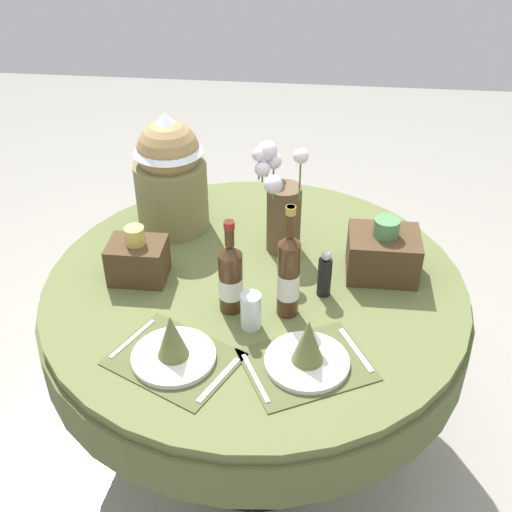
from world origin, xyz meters
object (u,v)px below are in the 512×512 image
object	(u,v)px
place_setting_left	(173,347)
woven_basket_side_right	(383,253)
woven_basket_side_left	(138,259)
dining_table	(255,312)
tumbler_near_left	(251,311)
wine_bottle_rear	(289,275)
flower_vase	(281,206)
pepper_mill	(325,275)
gift_tub_back_left	(170,168)
wine_bottle_left	(231,277)
place_setting_right	(308,352)

from	to	relation	value
place_setting_left	woven_basket_side_right	world-z (taller)	woven_basket_side_right
woven_basket_side_left	woven_basket_side_right	world-z (taller)	woven_basket_side_right
dining_table	woven_basket_side_left	world-z (taller)	woven_basket_side_left
place_setting_left	tumbler_near_left	world-z (taller)	place_setting_left
place_setting_left	wine_bottle_rear	bearing A→B (deg)	38.43
flower_vase	woven_basket_side_left	bearing A→B (deg)	-153.63
pepper_mill	woven_basket_side_right	bearing A→B (deg)	35.77
dining_table	gift_tub_back_left	xyz separation A→B (m)	(-0.34, 0.32, 0.37)
place_setting_left	wine_bottle_rear	world-z (taller)	wine_bottle_rear
wine_bottle_left	tumbler_near_left	size ratio (longest dim) A/B	2.73
dining_table	woven_basket_side_right	bearing A→B (deg)	13.11
dining_table	pepper_mill	world-z (taller)	pepper_mill
gift_tub_back_left	woven_basket_side_left	xyz separation A→B (m)	(-0.05, -0.33, -0.17)
place_setting_left	place_setting_right	distance (m)	0.38
flower_vase	wine_bottle_left	xyz separation A→B (m)	(-0.13, -0.35, -0.05)
dining_table	place_setting_left	xyz separation A→B (m)	(-0.19, -0.39, 0.18)
flower_vase	dining_table	bearing A→B (deg)	-107.66
woven_basket_side_right	dining_table	bearing A→B (deg)	-166.89
flower_vase	woven_basket_side_left	xyz separation A→B (m)	(-0.45, -0.22, -0.10)
flower_vase	wine_bottle_rear	xyz separation A→B (m)	(0.05, -0.35, -0.03)
place_setting_right	pepper_mill	size ratio (longest dim) A/B	2.55
flower_vase	wine_bottle_rear	bearing A→B (deg)	-82.09
woven_basket_side_left	flower_vase	bearing A→B (deg)	26.37
dining_table	woven_basket_side_right	distance (m)	0.48
wine_bottle_left	woven_basket_side_right	size ratio (longest dim) A/B	1.38
tumbler_near_left	pepper_mill	world-z (taller)	pepper_mill
pepper_mill	place_setting_right	bearing A→B (deg)	-96.95
woven_basket_side_left	pepper_mill	bearing A→B (deg)	-2.49
place_setting_right	woven_basket_side_right	xyz separation A→B (m)	(0.23, 0.46, 0.03)
place_setting_right	pepper_mill	world-z (taller)	pepper_mill
flower_vase	gift_tub_back_left	bearing A→B (deg)	165.35
tumbler_near_left	pepper_mill	distance (m)	0.28
place_setting_left	gift_tub_back_left	size ratio (longest dim) A/B	0.94
woven_basket_side_left	woven_basket_side_right	size ratio (longest dim) A/B	0.84
wine_bottle_rear	flower_vase	bearing A→B (deg)	97.91
place_setting_right	place_setting_left	bearing A→B (deg)	-177.03
place_setting_left	wine_bottle_left	xyz separation A→B (m)	(0.13, 0.24, 0.07)
wine_bottle_left	woven_basket_side_left	world-z (taller)	wine_bottle_left
place_setting_right	wine_bottle_rear	bearing A→B (deg)	107.36
wine_bottle_left	tumbler_near_left	bearing A→B (deg)	-47.78
place_setting_left	tumbler_near_left	size ratio (longest dim) A/B	3.58
place_setting_right	wine_bottle_rear	world-z (taller)	wine_bottle_rear
flower_vase	pepper_mill	bearing A→B (deg)	-57.63
place_setting_left	woven_basket_side_right	distance (m)	0.77
gift_tub_back_left	woven_basket_side_right	bearing A→B (deg)	-16.27
wine_bottle_rear	woven_basket_side_right	distance (m)	0.39
flower_vase	wine_bottle_left	distance (m)	0.38
wine_bottle_left	gift_tub_back_left	world-z (taller)	gift_tub_back_left
place_setting_left	wine_bottle_left	bearing A→B (deg)	61.76
dining_table	woven_basket_side_left	xyz separation A→B (m)	(-0.38, -0.01, 0.20)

